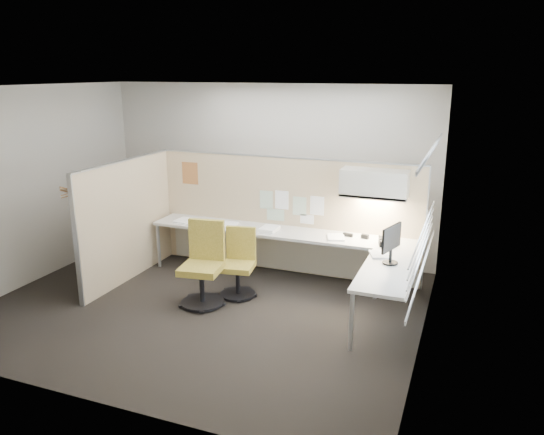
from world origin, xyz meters
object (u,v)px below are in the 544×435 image
at_px(chair_left, 203,266).
at_px(phone, 386,242).
at_px(desk, 299,245).
at_px(chair_right, 239,265).
at_px(monitor, 391,242).

bearing_deg(chair_left, phone, 17.71).
distance_m(desk, chair_right, 0.93).
relative_size(chair_left, monitor, 2.28).
height_order(chair_right, monitor, monitor).
bearing_deg(monitor, chair_right, 106.33).
height_order(chair_left, chair_right, chair_left).
relative_size(chair_right, phone, 3.67).
height_order(desk, phone, phone).
xyz_separation_m(chair_left, monitor, (2.36, 0.38, 0.50)).
bearing_deg(chair_left, desk, 38.37).
relative_size(desk, chair_left, 3.69).
height_order(monitor, phone, monitor).
bearing_deg(chair_right, phone, 9.69).
relative_size(chair_left, phone, 4.33).
distance_m(chair_left, monitor, 2.44).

